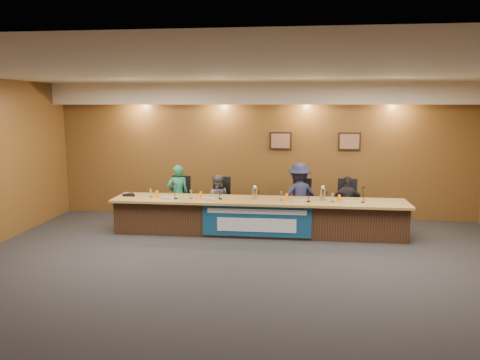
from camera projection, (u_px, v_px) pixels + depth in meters
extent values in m
plane|color=black|center=(246.00, 274.00, 7.53)|extent=(10.00, 10.00, 0.00)
cube|color=silver|center=(247.00, 71.00, 7.02)|extent=(10.00, 8.00, 0.04)
cube|color=brown|center=(264.00, 151.00, 11.19)|extent=(10.00, 0.04, 3.20)
cube|color=beige|center=(263.00, 94.00, 10.73)|extent=(10.00, 0.50, 0.50)
cube|color=#392315|center=(258.00, 218.00, 9.82)|extent=(6.00, 0.80, 0.70)
cube|color=olive|center=(258.00, 201.00, 9.71)|extent=(6.10, 0.95, 0.05)
cube|color=navy|center=(256.00, 221.00, 9.41)|extent=(2.20, 0.02, 0.65)
cube|color=silver|center=(256.00, 212.00, 9.37)|extent=(2.00, 0.01, 0.10)
cube|color=silver|center=(256.00, 225.00, 9.41)|extent=(1.60, 0.01, 0.28)
cube|color=black|center=(281.00, 141.00, 11.08)|extent=(0.52, 0.04, 0.42)
cube|color=black|center=(349.00, 141.00, 10.89)|extent=(0.52, 0.04, 0.42)
imported|color=#196249|center=(178.00, 195.00, 10.56)|extent=(0.59, 0.50, 1.36)
imported|color=#4F4F55|center=(217.00, 200.00, 10.47)|extent=(0.59, 0.48, 1.16)
imported|color=#1A1D3D|center=(299.00, 196.00, 10.24)|extent=(1.06, 0.81, 1.45)
imported|color=black|center=(347.00, 203.00, 10.14)|extent=(0.69, 0.29, 1.17)
cube|color=black|center=(179.00, 203.00, 10.69)|extent=(0.50, 0.50, 0.08)
cube|color=black|center=(218.00, 204.00, 10.59)|extent=(0.59, 0.59, 0.08)
cube|color=black|center=(299.00, 206.00, 10.38)|extent=(0.61, 0.61, 0.08)
cube|color=black|center=(347.00, 207.00, 10.25)|extent=(0.53, 0.53, 0.08)
cube|color=white|center=(167.00, 198.00, 9.65)|extent=(0.24, 0.08, 0.10)
cylinder|color=black|center=(176.00, 198.00, 9.78)|extent=(0.07, 0.07, 0.02)
cylinder|color=#FF8700|center=(157.00, 194.00, 9.91)|extent=(0.06, 0.06, 0.15)
cylinder|color=silver|center=(151.00, 193.00, 9.94)|extent=(0.08, 0.08, 0.18)
cube|color=white|center=(208.00, 199.00, 9.56)|extent=(0.24, 0.08, 0.10)
cylinder|color=black|center=(220.00, 199.00, 9.74)|extent=(0.07, 0.07, 0.02)
cylinder|color=#FF8700|center=(201.00, 195.00, 9.79)|extent=(0.06, 0.06, 0.15)
cylinder|color=silver|center=(191.00, 194.00, 9.79)|extent=(0.08, 0.08, 0.18)
cube|color=white|center=(299.00, 201.00, 9.38)|extent=(0.24, 0.08, 0.10)
cylinder|color=black|center=(309.00, 201.00, 9.47)|extent=(0.07, 0.07, 0.02)
cylinder|color=#FF8700|center=(287.00, 197.00, 9.56)|extent=(0.06, 0.06, 0.15)
cylinder|color=silver|center=(281.00, 196.00, 9.62)|extent=(0.08, 0.08, 0.18)
cube|color=white|center=(352.00, 202.00, 9.25)|extent=(0.24, 0.08, 0.10)
cylinder|color=black|center=(363.00, 202.00, 9.40)|extent=(0.07, 0.07, 0.02)
cylinder|color=#FF8700|center=(339.00, 199.00, 9.43)|extent=(0.06, 0.06, 0.15)
cylinder|color=silver|center=(333.00, 198.00, 9.44)|extent=(0.08, 0.08, 0.18)
cylinder|color=silver|center=(255.00, 193.00, 9.73)|extent=(0.11, 0.11, 0.24)
cylinder|color=silver|center=(323.00, 195.00, 9.55)|extent=(0.11, 0.11, 0.26)
cylinder|color=black|center=(130.00, 195.00, 10.09)|extent=(0.32, 0.32, 0.05)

